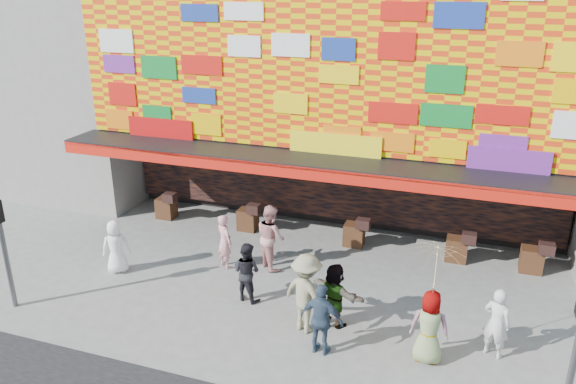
# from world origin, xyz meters

# --- Properties ---
(ground) EXTENTS (90.00, 90.00, 0.00)m
(ground) POSITION_xyz_m (0.00, 0.00, 0.00)
(ground) COLOR slate
(ground) RESTS_ON ground
(shop_building) EXTENTS (15.20, 9.40, 10.00)m
(shop_building) POSITION_xyz_m (0.00, 8.18, 5.23)
(shop_building) COLOR gray
(shop_building) RESTS_ON ground
(neighbor_left) EXTENTS (11.00, 8.00, 12.00)m
(neighbor_left) POSITION_xyz_m (-13.00, 8.00, 6.00)
(neighbor_left) COLOR gray
(neighbor_left) RESTS_ON ground
(signal_left) EXTENTS (0.22, 0.20, 3.00)m
(signal_left) POSITION_xyz_m (-6.20, -1.50, 1.86)
(signal_left) COLOR #59595B
(signal_left) RESTS_ON ground
(ped_a) EXTENTS (0.88, 0.83, 1.52)m
(ped_a) POSITION_xyz_m (-4.82, 0.85, 0.76)
(ped_a) COLOR white
(ped_a) RESTS_ON ground
(ped_b) EXTENTS (0.69, 0.63, 1.58)m
(ped_b) POSITION_xyz_m (-2.12, 2.08, 0.79)
(ped_b) COLOR pink
(ped_b) RESTS_ON ground
(ped_c) EXTENTS (0.87, 0.74, 1.55)m
(ped_c) POSITION_xyz_m (-0.87, 0.70, 0.78)
(ped_c) COLOR black
(ped_c) RESTS_ON ground
(ped_d) EXTENTS (1.42, 1.15, 1.91)m
(ped_d) POSITION_xyz_m (0.94, -0.09, 0.96)
(ped_d) COLOR gray
(ped_d) RESTS_ON ground
(ped_e) EXTENTS (1.01, 0.51, 1.66)m
(ped_e) POSITION_xyz_m (1.50, -0.80, 0.83)
(ped_e) COLOR #34465C
(ped_e) RESTS_ON ground
(ped_f) EXTENTS (1.51, 1.01, 1.56)m
(ped_f) POSITION_xyz_m (1.49, 0.34, 0.78)
(ped_f) COLOR gray
(ped_f) RESTS_ON ground
(ped_g) EXTENTS (0.82, 0.54, 1.66)m
(ped_g) POSITION_xyz_m (3.70, -0.33, 0.83)
(ped_g) COLOR gray
(ped_g) RESTS_ON ground
(ped_h) EXTENTS (0.69, 0.59, 1.61)m
(ped_h) POSITION_xyz_m (5.02, 0.33, 0.81)
(ped_h) COLOR silver
(ped_h) RESTS_ON ground
(ped_i) EXTENTS (1.14, 1.13, 1.86)m
(ped_i) POSITION_xyz_m (-0.91, 2.51, 0.93)
(ped_i) COLOR tan
(ped_i) RESTS_ON ground
(parasol) EXTENTS (1.34, 1.35, 1.98)m
(parasol) POSITION_xyz_m (3.70, -0.33, 2.21)
(parasol) COLOR #FEEFA0
(parasol) RESTS_ON ground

